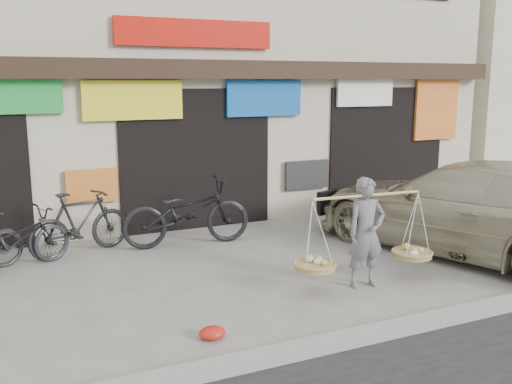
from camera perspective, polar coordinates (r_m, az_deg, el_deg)
name	(u,v)px	position (r m, az deg, el deg)	size (l,w,h in m)	color
ground	(279,284)	(8.23, 2.30, -9.17)	(70.00, 70.00, 0.00)	gray
kerb	(361,336)	(6.62, 10.44, -13.99)	(70.00, 0.25, 0.12)	gray
shophouse_block	(154,54)	(13.75, -10.19, 13.43)	(14.00, 6.32, 7.00)	beige
street_vendor	(366,237)	(8.07, 10.93, -4.47)	(2.12, 0.68, 1.55)	slate
bike_1	(80,223)	(9.86, -17.17, -2.97)	(0.51, 1.79, 1.07)	black
bike_2	(187,213)	(10.00, -6.94, -2.06)	(0.78, 2.23, 1.17)	black
bike_3	(15,240)	(9.40, -22.97, -4.49)	(0.62, 1.77, 0.93)	#292A2F
suv	(469,207)	(10.10, 20.54, -1.43)	(3.75, 5.81, 1.57)	#B1AB8E
red_bag	(212,333)	(6.59, -4.41, -13.87)	(0.31, 0.25, 0.14)	red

